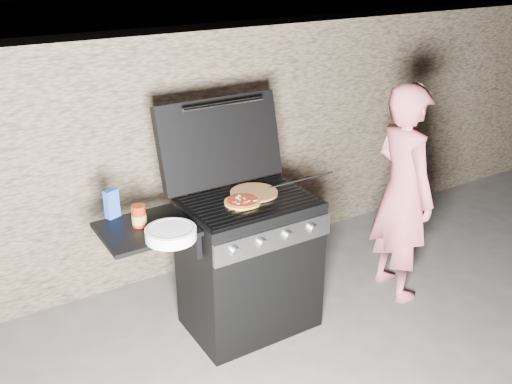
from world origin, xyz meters
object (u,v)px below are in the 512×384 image
gas_grill (215,275)px  sauce_jar (139,216)px  person (403,193)px  pizza_topped (242,202)px

gas_grill → sauce_jar: (-0.44, 0.03, 0.51)m
person → sauce_jar: bearing=91.6°
pizza_topped → person: (1.18, -0.17, -0.15)m
gas_grill → pizza_topped: pizza_topped is taller
pizza_topped → sauce_jar: bearing=174.5°
pizza_topped → person: bearing=-8.2°
gas_grill → person: (1.37, -0.20, 0.31)m
gas_grill → sauce_jar: size_ratio=10.93×
pizza_topped → sauce_jar: sauce_jar is taller
gas_grill → pizza_topped: 0.50m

